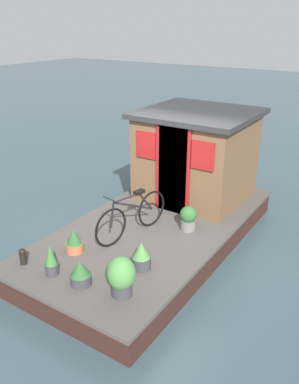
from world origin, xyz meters
TOP-DOWN VIEW (x-y plane):
  - ground_plane at (0.00, 0.00)m, footprint 60.00×60.00m
  - houseboat_deck at (0.00, 0.00)m, footprint 5.37×2.66m
  - houseboat_cabin at (1.57, 0.00)m, footprint 2.13×2.20m
  - bicycle at (-0.58, 0.11)m, footprint 1.63×0.50m
  - potted_plant_fern at (-1.33, -0.59)m, footprint 0.29×0.29m
  - potted_plant_thyme at (-2.13, -0.10)m, footprint 0.31×0.31m
  - potted_plant_rosemary at (-2.19, 0.42)m, footprint 0.20×0.20m
  - potted_plant_succulent at (-2.01, -0.73)m, footprint 0.39×0.39m
  - potted_plant_lavender at (0.11, -0.62)m, footprint 0.30×0.30m
  - potted_plant_sage at (-1.55, 0.57)m, footprint 0.29×0.29m
  - mooring_bollard at (-2.24, 0.98)m, footprint 0.11×0.11m

SIDE VIEW (x-z plane):
  - ground_plane at x=0.00m, z-range 0.00..0.00m
  - houseboat_deck at x=0.00m, z-range 0.00..0.47m
  - mooring_bollard at x=-2.24m, z-range 0.48..0.75m
  - potted_plant_thyme at x=-2.13m, z-range 0.46..0.84m
  - potted_plant_sage at x=-1.55m, z-range 0.46..0.88m
  - potted_plant_fern at x=-1.33m, z-range 0.46..0.89m
  - potted_plant_lavender at x=0.11m, z-range 0.47..0.92m
  - potted_plant_rosemary at x=-2.19m, z-range 0.45..0.95m
  - potted_plant_succulent at x=-2.01m, z-range 0.48..1.06m
  - bicycle at x=-0.58m, z-range 0.44..1.24m
  - houseboat_cabin at x=1.57m, z-range 0.48..2.28m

